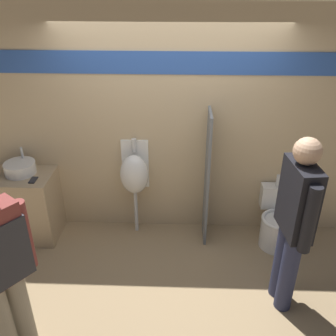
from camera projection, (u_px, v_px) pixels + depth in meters
ground_plane at (167, 253)px, 4.42m from camera, size 16.00×16.00×0.00m
display_wall at (169, 127)px, 4.30m from camera, size 4.51×0.07×2.70m
sink_counter at (22, 206)px, 4.54m from camera, size 0.84×0.54×0.85m
sink_basin at (20, 168)px, 4.36m from camera, size 0.36×0.36×0.28m
cell_phone at (33, 180)px, 4.24m from camera, size 0.07×0.14×0.01m
divider_near_counter at (207, 179)px, 4.34m from camera, size 0.03×0.41×1.63m
urinal_near_counter at (134, 174)px, 4.44m from camera, size 0.34×0.27×1.24m
toilet at (277, 224)px, 4.47m from camera, size 0.41×0.57×0.82m
person_with_lanyard at (294, 220)px, 3.34m from camera, size 0.25×0.62×1.79m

